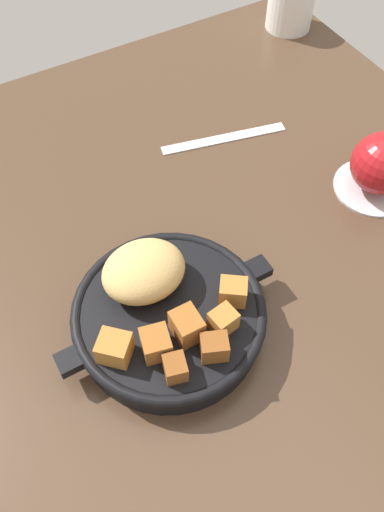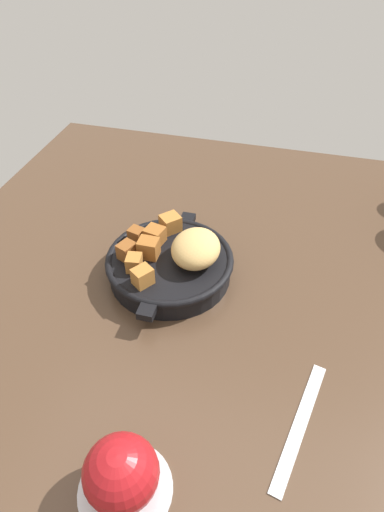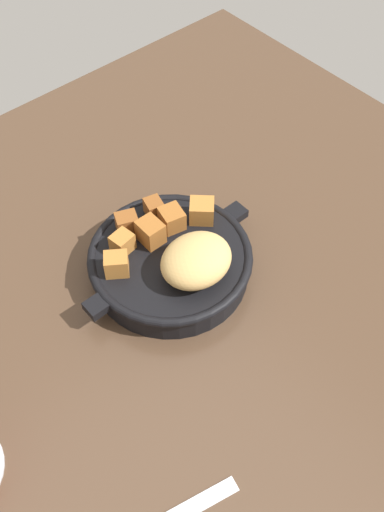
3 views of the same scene
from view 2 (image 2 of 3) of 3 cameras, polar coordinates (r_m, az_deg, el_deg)
The scene contains 5 objects.
ground_plane at distance 70.21cm, azimuth 0.03°, elevation -4.64°, with size 99.39×92.45×2.40cm, color #473323.
cast_iron_skillet at distance 69.20cm, azimuth -2.72°, elevation -0.70°, with size 24.84×20.58×8.44cm.
saucer_plate at distance 53.11cm, azimuth -8.81°, elevation -28.19°, with size 10.29×10.29×0.60cm, color #B7BABF.
red_apple at distance 49.17cm, azimuth -9.38°, elevation -26.50°, with size 7.89×7.89×7.89cm, color maroon.
butter_knife at distance 57.09cm, azimuth 14.12°, elevation -20.83°, with size 18.16×1.60×0.36cm, color silver.
Camera 2 is at (46.56, 12.13, 49.93)cm, focal length 30.17 mm.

